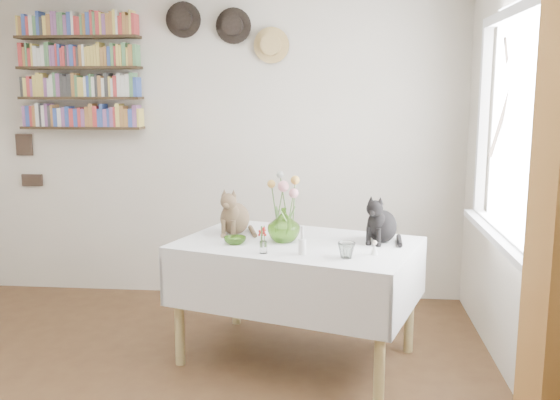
# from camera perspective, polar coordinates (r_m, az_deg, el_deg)

# --- Properties ---
(room) EXTENTS (4.08, 4.58, 2.58)m
(room) POSITION_cam_1_polar(r_m,az_deg,el_deg) (2.99, -14.08, 1.02)
(room) COLOR brown
(room) RESTS_ON ground
(window) EXTENTS (0.12, 1.52, 1.32)m
(window) POSITION_cam_1_polar(r_m,az_deg,el_deg) (3.72, 20.61, 4.66)
(window) COLOR white
(window) RESTS_ON room
(curtain) EXTENTS (0.12, 0.38, 2.10)m
(curtain) POSITION_cam_1_polar(r_m,az_deg,el_deg) (2.86, 23.75, -1.96)
(curtain) COLOR brown
(curtain) RESTS_ON room
(dining_table) EXTENTS (1.65, 1.32, 0.77)m
(dining_table) POSITION_cam_1_polar(r_m,az_deg,el_deg) (3.95, 1.59, -6.52)
(dining_table) COLOR white
(dining_table) RESTS_ON room
(tabby_cat) EXTENTS (0.25, 0.30, 0.32)m
(tabby_cat) POSITION_cam_1_polar(r_m,az_deg,el_deg) (4.11, -4.15, -0.91)
(tabby_cat) COLOR brown
(tabby_cat) RESTS_ON dining_table
(black_cat) EXTENTS (0.30, 0.33, 0.31)m
(black_cat) POSITION_cam_1_polar(r_m,az_deg,el_deg) (3.93, 9.32, -1.60)
(black_cat) COLOR black
(black_cat) RESTS_ON dining_table
(flower_vase) EXTENTS (0.25, 0.25, 0.21)m
(flower_vase) POSITION_cam_1_polar(r_m,az_deg,el_deg) (3.88, 0.35, -2.29)
(flower_vase) COLOR #86C049
(flower_vase) RESTS_ON dining_table
(green_bowl) EXTENTS (0.18, 0.18, 0.04)m
(green_bowl) POSITION_cam_1_polar(r_m,az_deg,el_deg) (3.86, -4.14, -3.70)
(green_bowl) COLOR #86C049
(green_bowl) RESTS_ON dining_table
(drinking_glass) EXTENTS (0.14, 0.14, 0.09)m
(drinking_glass) POSITION_cam_1_polar(r_m,az_deg,el_deg) (3.54, 6.09, -4.58)
(drinking_glass) COLOR white
(drinking_glass) RESTS_ON dining_table
(candlestick) EXTENTS (0.05, 0.05, 0.17)m
(candlestick) POSITION_cam_1_polar(r_m,az_deg,el_deg) (3.59, 2.04, -4.13)
(candlestick) COLOR white
(candlestick) RESTS_ON dining_table
(berry_jar) EXTENTS (0.04, 0.04, 0.18)m
(berry_jar) POSITION_cam_1_polar(r_m,az_deg,el_deg) (3.61, -1.53, -3.66)
(berry_jar) COLOR white
(berry_jar) RESTS_ON dining_table
(porcelain_figurine) EXTENTS (0.05, 0.05, 0.09)m
(porcelain_figurine) POSITION_cam_1_polar(r_m,az_deg,el_deg) (3.63, 8.64, -4.41)
(porcelain_figurine) COLOR white
(porcelain_figurine) RESTS_ON dining_table
(flower_bouquet) EXTENTS (0.17, 0.12, 0.39)m
(flower_bouquet) POSITION_cam_1_polar(r_m,az_deg,el_deg) (3.86, 0.39, 1.18)
(flower_bouquet) COLOR #4C7233
(flower_bouquet) RESTS_ON flower_vase
(bookshelf_unit) EXTENTS (1.00, 0.16, 0.91)m
(bookshelf_unit) POSITION_cam_1_polar(r_m,az_deg,el_deg) (5.37, -17.83, 11.03)
(bookshelf_unit) COLOR #322414
(bookshelf_unit) RESTS_ON room
(wall_hats) EXTENTS (0.98, 0.09, 0.48)m
(wall_hats) POSITION_cam_1_polar(r_m,az_deg,el_deg) (5.07, -4.70, 15.23)
(wall_hats) COLOR black
(wall_hats) RESTS_ON room
(wall_art_plaques) EXTENTS (0.21, 0.02, 0.44)m
(wall_art_plaques) POSITION_cam_1_polar(r_m,az_deg,el_deg) (5.69, -22.08, 3.45)
(wall_art_plaques) COLOR #38281E
(wall_art_plaques) RESTS_ON room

